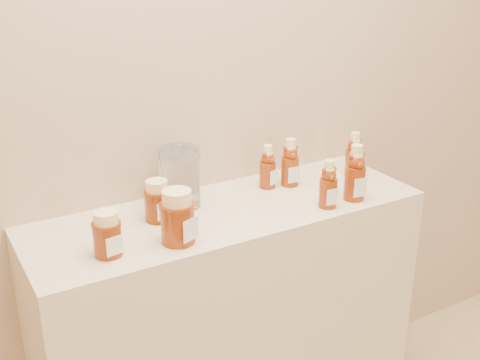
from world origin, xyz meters
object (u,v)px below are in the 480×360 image
honey_jar_left (107,234)px  glass_canister (180,175)px  bear_bottle_back_left (268,164)px  display_table (229,335)px  bear_bottle_front_left (329,181)px

honey_jar_left → glass_canister: (0.29, 0.18, 0.04)m
bear_bottle_back_left → display_table: bearing=-173.3°
display_table → bear_bottle_back_left: bear_bottle_back_left is taller
honey_jar_left → glass_canister: 0.34m
honey_jar_left → glass_canister: bearing=23.9°
glass_canister → bear_bottle_front_left: bearing=-31.3°
display_table → honey_jar_left: (-0.40, -0.09, 0.51)m
bear_bottle_front_left → honey_jar_left: 0.66m
bear_bottle_back_left → bear_bottle_front_left: size_ratio=0.97×
display_table → bear_bottle_back_left: bearing=24.4°
display_table → honey_jar_left: size_ratio=10.07×
bear_bottle_back_left → glass_canister: size_ratio=0.83×
bear_bottle_front_left → honey_jar_left: bearing=-175.6°
bear_bottle_back_left → honey_jar_left: size_ratio=1.35×
bear_bottle_front_left → glass_canister: bearing=156.9°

